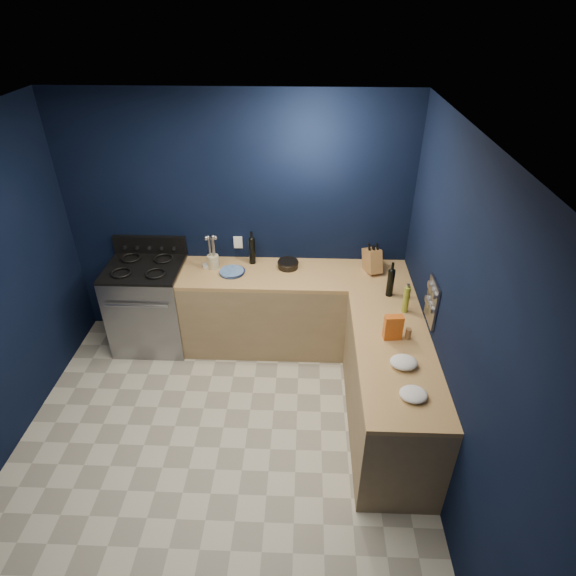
{
  "coord_description": "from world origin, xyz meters",
  "views": [
    {
      "loc": [
        0.69,
        -2.67,
        3.35
      ],
      "look_at": [
        0.55,
        1.0,
        1.0
      ],
      "focal_mm": 29.67,
      "sensor_mm": 36.0,
      "label": 1
    }
  ],
  "objects_px": {
    "knife_block": "(372,261)",
    "crouton_bag": "(393,327)",
    "plate_stack": "(232,272)",
    "gas_range": "(151,307)",
    "utensil_crock": "(213,262)"
  },
  "relations": [
    {
      "from": "plate_stack",
      "to": "utensil_crock",
      "type": "relative_size",
      "value": 1.7
    },
    {
      "from": "utensil_crock",
      "to": "crouton_bag",
      "type": "bearing_deg",
      "value": -33.07
    },
    {
      "from": "plate_stack",
      "to": "utensil_crock",
      "type": "xyz_separation_m",
      "value": [
        -0.2,
        0.1,
        0.06
      ]
    },
    {
      "from": "gas_range",
      "to": "utensil_crock",
      "type": "distance_m",
      "value": 0.87
    },
    {
      "from": "utensil_crock",
      "to": "knife_block",
      "type": "distance_m",
      "value": 1.6
    },
    {
      "from": "knife_block",
      "to": "crouton_bag",
      "type": "distance_m",
      "value": 1.09
    },
    {
      "from": "crouton_bag",
      "to": "plate_stack",
      "type": "bearing_deg",
      "value": 139.94
    },
    {
      "from": "knife_block",
      "to": "crouton_bag",
      "type": "xyz_separation_m",
      "value": [
        0.05,
        -1.09,
        -0.01
      ]
    },
    {
      "from": "gas_range",
      "to": "plate_stack",
      "type": "relative_size",
      "value": 3.75
    },
    {
      "from": "gas_range",
      "to": "knife_block",
      "type": "xyz_separation_m",
      "value": [
        2.3,
        0.1,
        0.56
      ]
    },
    {
      "from": "plate_stack",
      "to": "crouton_bag",
      "type": "bearing_deg",
      "value": -33.98
    },
    {
      "from": "gas_range",
      "to": "crouton_bag",
      "type": "relative_size",
      "value": 4.22
    },
    {
      "from": "plate_stack",
      "to": "gas_range",
      "type": "bearing_deg",
      "value": 179.36
    },
    {
      "from": "plate_stack",
      "to": "crouton_bag",
      "type": "distance_m",
      "value": 1.76
    },
    {
      "from": "gas_range",
      "to": "utensil_crock",
      "type": "height_order",
      "value": "utensil_crock"
    }
  ]
}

